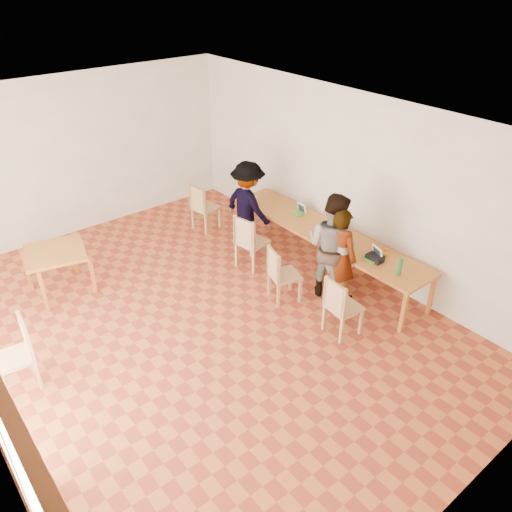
% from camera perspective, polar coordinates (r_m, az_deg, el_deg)
% --- Properties ---
extents(ground, '(8.00, 8.00, 0.00)m').
position_cam_1_polar(ground, '(7.62, -6.28, -7.57)').
color(ground, '#AE542A').
rests_on(ground, ground).
extents(wall_back, '(6.00, 0.10, 3.00)m').
position_cam_1_polar(wall_back, '(10.14, -19.57, 10.77)').
color(wall_back, silver).
rests_on(wall_back, ground).
extents(wall_front, '(6.00, 0.10, 3.00)m').
position_cam_1_polar(wall_front, '(4.60, 22.52, -16.90)').
color(wall_front, silver).
rests_on(wall_front, ground).
extents(wall_right, '(0.10, 8.00, 3.00)m').
position_cam_1_polar(wall_right, '(8.56, 10.26, 8.44)').
color(wall_right, silver).
rests_on(wall_right, ground).
extents(ceiling, '(6.00, 8.00, 0.04)m').
position_cam_1_polar(ceiling, '(6.20, -7.92, 14.75)').
color(ceiling, white).
rests_on(ceiling, wall_back).
extents(communal_table, '(0.80, 4.00, 0.75)m').
position_cam_1_polar(communal_table, '(8.52, 7.86, 2.58)').
color(communal_table, '#B66628').
rests_on(communal_table, ground).
extents(side_table, '(0.90, 0.90, 0.75)m').
position_cam_1_polar(side_table, '(8.49, -21.95, 0.05)').
color(side_table, '#B66628').
rests_on(side_table, ground).
extents(chair_near, '(0.47, 0.47, 0.50)m').
position_cam_1_polar(chair_near, '(7.11, 9.50, -5.21)').
color(chair_near, tan).
rests_on(chair_near, ground).
extents(chair_mid, '(0.55, 0.55, 0.50)m').
position_cam_1_polar(chair_mid, '(7.72, 2.67, -1.57)').
color(chair_mid, tan).
rests_on(chair_mid, ground).
extents(chair_far, '(0.54, 0.54, 0.53)m').
position_cam_1_polar(chair_far, '(8.51, -0.88, 2.15)').
color(chair_far, tan).
rests_on(chair_far, ground).
extents(chair_empty, '(0.51, 0.51, 0.51)m').
position_cam_1_polar(chair_empty, '(9.84, -6.24, 6.02)').
color(chair_empty, tan).
rests_on(chair_empty, ground).
extents(chair_spare, '(0.50, 0.50, 0.52)m').
position_cam_1_polar(chair_spare, '(6.90, -25.38, -9.38)').
color(chair_spare, tan).
rests_on(chair_spare, ground).
extents(person_near, '(0.47, 0.64, 1.60)m').
position_cam_1_polar(person_near, '(7.71, 9.50, -0.05)').
color(person_near, gray).
rests_on(person_near, ground).
extents(person_mid, '(0.81, 0.96, 1.76)m').
position_cam_1_polar(person_mid, '(7.81, 8.66, 1.13)').
color(person_mid, gray).
rests_on(person_mid, ground).
extents(person_far, '(0.71, 1.13, 1.67)m').
position_cam_1_polar(person_far, '(9.10, -0.92, 5.76)').
color(person_far, gray).
rests_on(person_far, ground).
extents(laptop_near, '(0.28, 0.29, 0.21)m').
position_cam_1_polar(laptop_near, '(7.81, 13.41, 0.01)').
color(laptop_near, green).
rests_on(laptop_near, communal_table).
extents(laptop_mid, '(0.25, 0.26, 0.19)m').
position_cam_1_polar(laptop_mid, '(8.43, 8.68, 2.92)').
color(laptop_mid, green).
rests_on(laptop_mid, communal_table).
extents(laptop_far, '(0.20, 0.23, 0.18)m').
position_cam_1_polar(laptop_far, '(9.04, 5.05, 5.20)').
color(laptop_far, green).
rests_on(laptop_far, communal_table).
extents(yellow_mug, '(0.14, 0.14, 0.09)m').
position_cam_1_polar(yellow_mug, '(7.96, 14.47, 0.35)').
color(yellow_mug, orange).
rests_on(yellow_mug, communal_table).
extents(green_bottle, '(0.07, 0.07, 0.28)m').
position_cam_1_polar(green_bottle, '(7.49, 16.11, -1.15)').
color(green_bottle, '#1E6C2C').
rests_on(green_bottle, communal_table).
extents(clear_glass, '(0.07, 0.07, 0.09)m').
position_cam_1_polar(clear_glass, '(8.64, 9.48, 3.55)').
color(clear_glass, silver).
rests_on(clear_glass, communal_table).
extents(condiment_cup, '(0.08, 0.08, 0.06)m').
position_cam_1_polar(condiment_cup, '(9.53, -0.12, 6.64)').
color(condiment_cup, white).
rests_on(condiment_cup, communal_table).
extents(pink_phone, '(0.05, 0.10, 0.01)m').
position_cam_1_polar(pink_phone, '(8.36, 7.15, 2.44)').
color(pink_phone, '#EB4AA3').
rests_on(pink_phone, communal_table).
extents(black_pouch, '(0.16, 0.26, 0.09)m').
position_cam_1_polar(black_pouch, '(7.79, 13.43, -0.23)').
color(black_pouch, black).
rests_on(black_pouch, communal_table).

